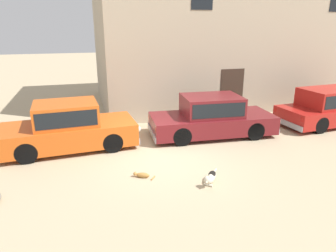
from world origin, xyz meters
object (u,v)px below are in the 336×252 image
Objects in this scene: parked_sedan_second at (212,116)px; stray_dog_spotted at (211,177)px; parked_sedan_nearest at (68,126)px; parked_sedan_third at (331,106)px; stray_cat at (142,175)px.

parked_sedan_second is 3.70m from stray_dog_spotted.
parked_sedan_second reaches higher than stray_dog_spotted.
parked_sedan_nearest reaches higher than parked_sedan_second.
parked_sedan_second is 1.00× the size of parked_sedan_third.
parked_sedan_nearest is at bearing 174.69° from parked_sedan_third.
parked_sedan_third is 7.47m from stray_dog_spotted.
stray_dog_spotted is at bearing -158.25° from parked_sedan_third.
stray_dog_spotted is at bearing -109.51° from parked_sedan_second.
stray_cat is at bearing -167.56° from parked_sedan_third.
parked_sedan_nearest is 7.83× the size of stray_cat.
parked_sedan_nearest is at bearing -28.67° from stray_cat.
parked_sedan_second reaches higher than parked_sedan_third.
parked_sedan_third is (10.23, -0.18, -0.02)m from parked_sedan_nearest.
stray_dog_spotted is at bearing -47.66° from parked_sedan_nearest.
parked_sedan_second is 5.75× the size of stray_dog_spotted.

